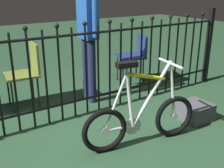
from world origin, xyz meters
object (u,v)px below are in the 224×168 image
(chair_navy, at_px, (135,53))
(chair_olive, at_px, (27,69))
(bicycle, at_px, (141,118))
(person_visitor, at_px, (88,25))
(display_crate, at_px, (195,111))

(chair_navy, height_order, chair_olive, chair_olive)
(bicycle, distance_m, chair_olive, 1.75)
(bicycle, relative_size, person_visitor, 0.71)
(chair_olive, bearing_deg, bicycle, -68.78)
(person_visitor, bearing_deg, chair_olive, 157.86)
(chair_navy, height_order, display_crate, chair_navy)
(bicycle, xyz_separation_m, chair_olive, (-0.63, 1.62, 0.22))
(chair_navy, relative_size, display_crate, 2.33)
(chair_olive, distance_m, display_crate, 2.22)
(display_crate, bearing_deg, chair_navy, 80.55)
(bicycle, height_order, chair_navy, bicycle)
(chair_navy, relative_size, person_visitor, 0.45)
(chair_navy, bearing_deg, display_crate, -99.45)
(bicycle, xyz_separation_m, chair_navy, (1.15, 1.58, 0.21))
(chair_olive, height_order, display_crate, chair_olive)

